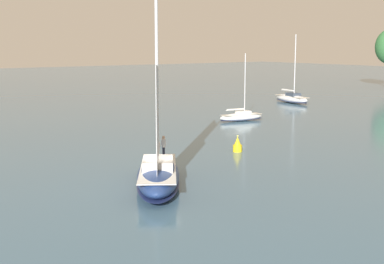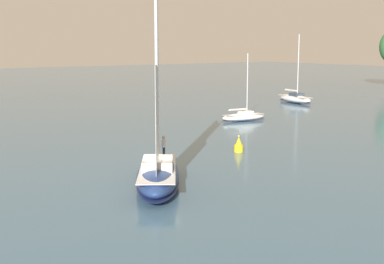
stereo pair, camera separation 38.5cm
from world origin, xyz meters
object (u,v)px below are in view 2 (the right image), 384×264
(sailboat_main, at_px, (158,172))
(sailboat_moored_mid_channel, at_px, (295,98))
(sailboat_moored_near_marina, at_px, (244,117))
(channel_buoy, at_px, (239,145))

(sailboat_main, height_order, sailboat_moored_mid_channel, sailboat_main)
(sailboat_moored_near_marina, relative_size, sailboat_moored_mid_channel, 0.76)
(sailboat_main, height_order, sailboat_moored_near_marina, sailboat_main)
(sailboat_main, relative_size, sailboat_moored_near_marina, 1.65)
(sailboat_moored_mid_channel, relative_size, channel_buoy, 7.35)
(sailboat_moored_mid_channel, distance_m, channel_buoy, 45.05)
(sailboat_moored_mid_channel, xyz_separation_m, channel_buoy, (27.11, -35.98, -0.18))
(sailboat_moored_near_marina, bearing_deg, sailboat_moored_mid_channel, 118.07)
(sailboat_main, xyz_separation_m, sailboat_moored_near_marina, (-21.79, 27.02, -0.55))
(sailboat_moored_near_marina, bearing_deg, sailboat_main, -51.11)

